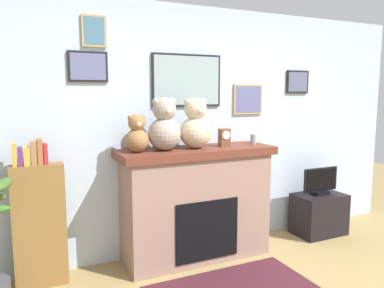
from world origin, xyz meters
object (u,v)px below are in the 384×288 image
Objects in this scene: fireplace at (196,203)px; mantel_clock at (224,137)px; candle_jar at (253,139)px; tv_stand at (319,214)px; bookshelf at (39,221)px; teddy_bear_grey at (195,126)px; teddy_bear_cream at (164,127)px; television at (320,182)px; teddy_bear_brown at (137,135)px.

mantel_clock is (0.32, -0.02, 0.66)m from fireplace.
candle_jar is 0.58× the size of mantel_clock.
candle_jar reaches higher than tv_stand.
teddy_bear_grey reaches higher than bookshelf.
teddy_bear_grey is (-0.33, 0.00, 0.13)m from mantel_clock.
bookshelf is 2.57× the size of teddy_bear_cream.
teddy_bear_cream is at bearing 179.27° from television.
tv_stand is 1.24× the size of television.
teddy_bear_brown is (-2.25, 0.02, 1.07)m from tv_stand.
teddy_bear_grey is (-1.65, 0.03, 0.74)m from television.
teddy_bear_grey reaches higher than mantel_clock.
bookshelf is at bearing 178.01° from candle_jar.
television is 1.11m from candle_jar.
television reaches higher than tv_stand.
bookshelf is 2.19× the size of tv_stand.
mantel_clock is (-0.36, -0.00, 0.04)m from candle_jar.
bookshelf is (-1.50, 0.06, 0.01)m from fireplace.
teddy_bear_cream reaches higher than tv_stand.
mantel_clock is 0.94m from teddy_bear_brown.
teddy_bear_cream is (-1.98, 0.02, 1.14)m from tv_stand.
bookshelf is 3.15m from tv_stand.
tv_stand is 1.36m from candle_jar.
mantel_clock reaches higher than bookshelf.
fireplace is 1.22× the size of bookshelf.
bookshelf is 1.93m from mantel_clock.
television is 1.81m from teddy_bear_grey.
teddy_bear_brown is at bearing -4.94° from bookshelf.
mantel_clock is at bearing 178.98° from tv_stand.
teddy_bear_grey is at bearing 179.12° from television.
teddy_bear_cream is (-1.98, 0.03, 0.74)m from television.
teddy_bear_grey is at bearing -179.95° from candle_jar.
candle_jar is 0.30× the size of teddy_bear_brown.
tv_stand is 5.61× the size of candle_jar.
fireplace is 2.67× the size of tv_stand.
television is (3.13, -0.10, 0.05)m from bookshelf.
teddy_bear_grey reaches higher than tv_stand.
candle_jar is (2.17, -0.08, 0.61)m from bookshelf.
candle_jar reaches higher than fireplace.
fireplace is at bearing -2.20° from bookshelf.
teddy_bear_grey is at bearing -2.94° from bookshelf.
teddy_bear_cream is at bearing -0.04° from teddy_bear_brown.
teddy_bear_cream is at bearing -3.78° from bookshelf.
tv_stand is 0.40m from television.
bookshelf is 2.26m from candle_jar.
teddy_bear_grey is at bearing -132.18° from fireplace.
teddy_bear_cream is at bearing -179.96° from candle_jar.
teddy_bear_brown is at bearing -178.32° from fireplace.
candle_jar is 1.30m from teddy_bear_brown.
bookshelf is at bearing 177.58° from mantel_clock.
candle_jar is at bearing 178.53° from tv_stand.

